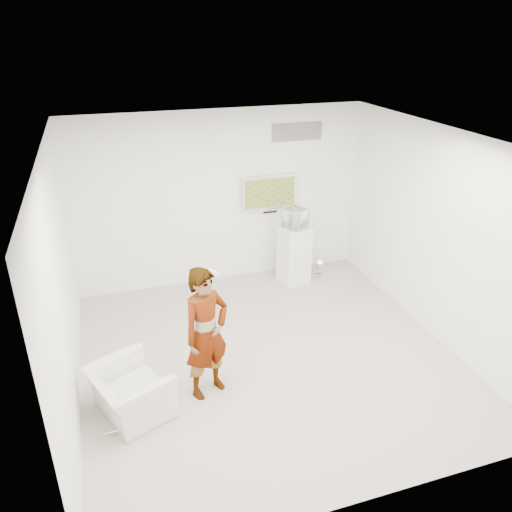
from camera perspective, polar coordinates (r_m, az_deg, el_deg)
The scene contains 10 objects.
room at distance 6.34m, azimuth 1.58°, elevation -0.31°, with size 5.01×5.01×3.00m.
tv at distance 8.74m, azimuth 1.52°, elevation 7.30°, with size 1.00×0.08×0.60m, color silver.
logo_decal at distance 8.69m, azimuth 4.71°, elevation 13.95°, with size 0.90×0.02×0.30m, color slate.
person at distance 6.05m, azimuth -5.69°, elevation -8.79°, with size 0.62×0.41×1.71m, color white.
armchair at distance 6.23m, azimuth -14.17°, elevation -14.82°, with size 0.91×0.79×0.59m, color white.
pedestal at distance 8.78m, azimuth 4.35°, elevation 0.15°, with size 0.51×0.51×1.05m, color white.
floor_uplight at distance 9.21m, azimuth 7.29°, elevation -1.39°, with size 0.18×0.18×0.28m, color white.
vitrine at distance 8.52m, azimuth 4.50°, elevation 4.36°, with size 0.33×0.33×0.33m, color white.
console at distance 8.53m, azimuth 4.49°, elevation 4.08°, with size 0.05×0.17×0.24m, color white.
wii_remote at distance 5.94m, azimuth -4.92°, elevation -1.82°, with size 0.04×0.15×0.04m, color white.
Camera 1 is at (-1.93, -5.39, 4.21)m, focal length 35.00 mm.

